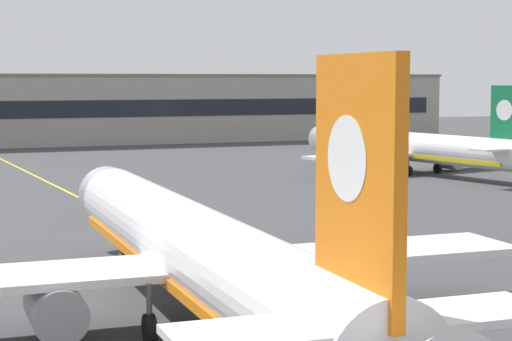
{
  "coord_description": "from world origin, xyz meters",
  "views": [
    {
      "loc": [
        -17.04,
        -24.09,
        10.97
      ],
      "look_at": [
        -0.49,
        17.99,
        6.41
      ],
      "focal_mm": 64.18,
      "sensor_mm": 36.0,
      "label": 1
    }
  ],
  "objects": [
    {
      "name": "taxiway_centreline",
      "position": [
        0.0,
        30.0,
        0.0
      ],
      "size": [
        9.83,
        179.76,
        0.01
      ],
      "primitive_type": "cube",
      "rotation": [
        0.0,
        0.0,
        0.05
      ],
      "color": "yellow",
      "rests_on": "ground"
    },
    {
      "name": "airliner_foreground",
      "position": [
        -4.98,
        13.69,
        3.37
      ],
      "size": [
        32.1,
        41.46,
        11.65
      ],
      "color": "white",
      "rests_on": "ground"
    },
    {
      "name": "airliner_background",
      "position": [
        38.64,
        67.53,
        2.97
      ],
      "size": [
        28.47,
        36.28,
        10.27
      ],
      "color": "white",
      "rests_on": "ground"
    },
    {
      "name": "safety_cone_by_nose_gear",
      "position": [
        -4.65,
        30.03,
        0.26
      ],
      "size": [
        0.44,
        0.44,
        0.55
      ],
      "color": "orange",
      "rests_on": "ground"
    },
    {
      "name": "terminal_building",
      "position": [
        6.13,
        129.62,
        5.88
      ],
      "size": [
        144.39,
        12.4,
        11.75
      ],
      "color": "#9E998E",
      "rests_on": "ground"
    }
  ]
}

